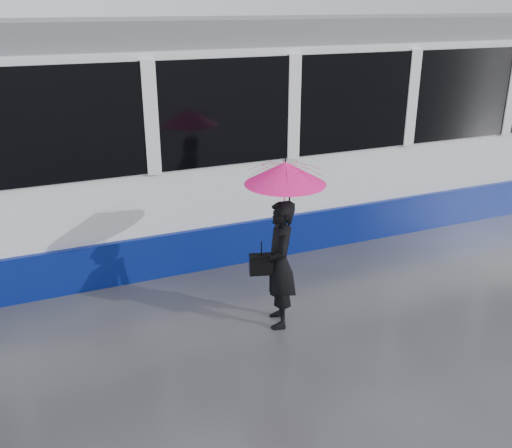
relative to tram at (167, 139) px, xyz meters
name	(u,v)px	position (x,y,z in m)	size (l,w,h in m)	color
ground	(270,303)	(0.59, -2.50, -1.64)	(90.00, 90.00, 0.00)	#2C2C31
rails	(207,233)	(0.59, 0.00, -1.63)	(34.00, 1.51, 0.02)	#3F3D38
tram	(167,139)	(0.00, 0.00, 0.00)	(26.00, 2.56, 3.35)	white
woman	(280,265)	(0.48, -2.98, -0.88)	(0.56, 0.37, 1.53)	black
umbrella	(285,188)	(0.53, -2.98, 0.03)	(1.12, 1.12, 1.03)	#FF1570
handbag	(261,264)	(0.26, -2.96, -0.84)	(0.29, 0.19, 0.42)	black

